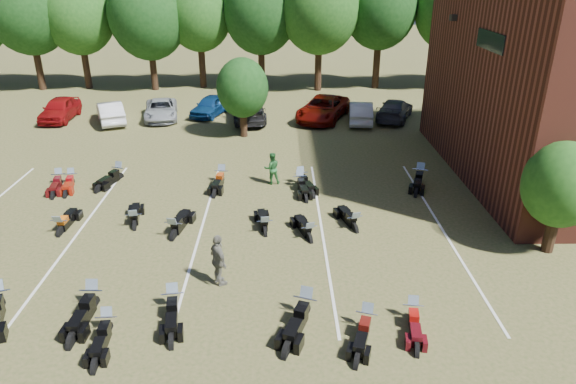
{
  "coord_description": "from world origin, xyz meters",
  "views": [
    {
      "loc": [
        0.3,
        -15.89,
        10.08
      ],
      "look_at": [
        0.62,
        4.0,
        1.2
      ],
      "focal_mm": 32.0,
      "sensor_mm": 36.0,
      "label": 1
    }
  ],
  "objects_px": {
    "motorcycle_14": "(60,185)",
    "person_green": "(272,168)",
    "motorcycle_0": "(2,309)",
    "motorcycle_3": "(174,309)",
    "car_0": "(60,109)",
    "person_grey": "(219,260)",
    "car_4": "(210,106)"
  },
  "relations": [
    {
      "from": "car_0",
      "to": "car_4",
      "type": "xyz_separation_m",
      "value": [
        10.4,
        1.01,
        -0.07
      ]
    },
    {
      "from": "car_4",
      "to": "person_grey",
      "type": "xyz_separation_m",
      "value": [
        2.9,
        -21.49,
        0.23
      ]
    },
    {
      "from": "motorcycle_0",
      "to": "motorcycle_14",
      "type": "distance_m",
      "value": 10.27
    },
    {
      "from": "car_4",
      "to": "motorcycle_14",
      "type": "height_order",
      "value": "car_4"
    },
    {
      "from": "person_green",
      "to": "person_grey",
      "type": "distance_m",
      "value": 8.95
    },
    {
      "from": "person_green",
      "to": "motorcycle_14",
      "type": "xyz_separation_m",
      "value": [
        -10.54,
        -0.04,
        -0.81
      ]
    },
    {
      "from": "car_0",
      "to": "motorcycle_3",
      "type": "bearing_deg",
      "value": -62.52
    },
    {
      "from": "person_green",
      "to": "motorcycle_3",
      "type": "bearing_deg",
      "value": 61.94
    },
    {
      "from": "person_green",
      "to": "motorcycle_14",
      "type": "relative_size",
      "value": 0.76
    },
    {
      "from": "person_grey",
      "to": "motorcycle_14",
      "type": "distance_m",
      "value": 12.49
    },
    {
      "from": "person_green",
      "to": "car_4",
      "type": "bearing_deg",
      "value": -81.82
    },
    {
      "from": "person_green",
      "to": "motorcycle_14",
      "type": "height_order",
      "value": "person_green"
    },
    {
      "from": "car_0",
      "to": "motorcycle_3",
      "type": "xyz_separation_m",
      "value": [
        11.98,
        -21.9,
        -0.78
      ]
    },
    {
      "from": "person_green",
      "to": "motorcycle_3",
      "type": "distance_m",
      "value": 10.67
    },
    {
      "from": "motorcycle_3",
      "to": "motorcycle_14",
      "type": "relative_size",
      "value": 1.06
    },
    {
      "from": "car_4",
      "to": "person_grey",
      "type": "distance_m",
      "value": 21.68
    },
    {
      "from": "motorcycle_3",
      "to": "person_grey",
      "type": "bearing_deg",
      "value": 38.77
    },
    {
      "from": "person_green",
      "to": "motorcycle_3",
      "type": "xyz_separation_m",
      "value": [
        -3.0,
        -10.21,
        -0.81
      ]
    },
    {
      "from": "motorcycle_14",
      "to": "person_green",
      "type": "bearing_deg",
      "value": -9.61
    },
    {
      "from": "car_0",
      "to": "motorcycle_0",
      "type": "height_order",
      "value": "car_0"
    },
    {
      "from": "person_grey",
      "to": "motorcycle_0",
      "type": "distance_m",
      "value": 7.01
    },
    {
      "from": "car_0",
      "to": "person_grey",
      "type": "bearing_deg",
      "value": -58.21
    },
    {
      "from": "person_green",
      "to": "person_grey",
      "type": "xyz_separation_m",
      "value": [
        -1.68,
        -8.79,
        0.13
      ]
    },
    {
      "from": "motorcycle_0",
      "to": "motorcycle_3",
      "type": "bearing_deg",
      "value": -19.49
    },
    {
      "from": "motorcycle_3",
      "to": "person_green",
      "type": "bearing_deg",
      "value": 65.29
    },
    {
      "from": "car_0",
      "to": "motorcycle_0",
      "type": "distance_m",
      "value": 22.75
    },
    {
      "from": "car_4",
      "to": "motorcycle_0",
      "type": "bearing_deg",
      "value": -80.18
    },
    {
      "from": "person_green",
      "to": "person_grey",
      "type": "bearing_deg",
      "value": 67.48
    },
    {
      "from": "motorcycle_0",
      "to": "motorcycle_3",
      "type": "height_order",
      "value": "motorcycle_0"
    },
    {
      "from": "car_0",
      "to": "person_green",
      "type": "bearing_deg",
      "value": -39.16
    },
    {
      "from": "motorcycle_0",
      "to": "motorcycle_14",
      "type": "bearing_deg",
      "value": 83.06
    },
    {
      "from": "person_grey",
      "to": "motorcycle_3",
      "type": "relative_size",
      "value": 0.83
    }
  ]
}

